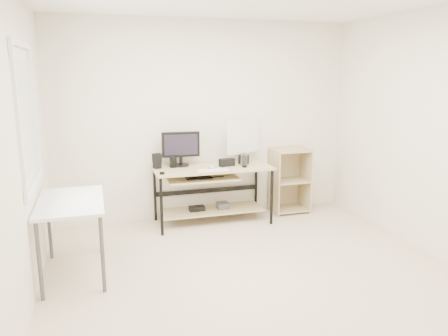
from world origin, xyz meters
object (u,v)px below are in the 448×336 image
object	(u,v)px
side_table	(71,208)
white_imac	(243,138)
black_monitor	(181,147)
audio_controller	(173,162)
shelf_unit	(288,180)
desk	(210,182)

from	to	relation	value
side_table	white_imac	xyz separation A→B (m)	(2.15, 1.23, 0.41)
side_table	black_monitor	world-z (taller)	black_monitor
side_table	black_monitor	bearing A→B (deg)	42.71
black_monitor	audio_controller	world-z (taller)	black_monitor
shelf_unit	audio_controller	size ratio (longest dim) A/B	5.70
shelf_unit	black_monitor	world-z (taller)	black_monitor
desk	audio_controller	distance (m)	0.55
side_table	black_monitor	xyz separation A→B (m)	(1.30, 1.20, 0.33)
shelf_unit	desk	bearing A→B (deg)	-172.23
black_monitor	white_imac	size ratio (longest dim) A/B	0.86
audio_controller	side_table	bearing A→B (deg)	-158.27
desk	audio_controller	size ratio (longest dim) A/B	9.50
white_imac	shelf_unit	bearing A→B (deg)	-24.84
shelf_unit	white_imac	world-z (taller)	white_imac
desk	black_monitor	xyz separation A→B (m)	(-0.35, 0.14, 0.46)
desk	shelf_unit	bearing A→B (deg)	7.77
shelf_unit	white_imac	distance (m)	0.92
black_monitor	white_imac	distance (m)	0.86
desk	shelf_unit	world-z (taller)	shelf_unit
side_table	audio_controller	bearing A→B (deg)	43.55
black_monitor	desk	bearing A→B (deg)	-18.24
side_table	shelf_unit	size ratio (longest dim) A/B	1.11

